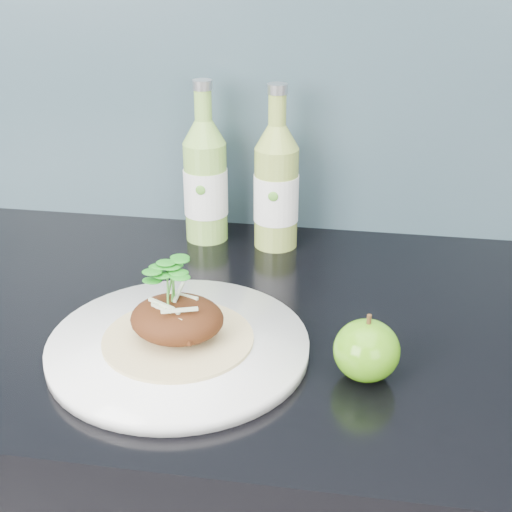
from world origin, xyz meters
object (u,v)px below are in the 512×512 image
object	(u,v)px
green_apple	(367,350)
cider_bottle_left	(205,181)
cider_bottle_right	(276,187)
dinner_plate	(179,346)

from	to	relation	value
green_apple	cider_bottle_left	distance (m)	0.42
cider_bottle_left	cider_bottle_right	world-z (taller)	same
green_apple	cider_bottle_left	bearing A→B (deg)	126.86
green_apple	cider_bottle_left	world-z (taller)	cider_bottle_left
cider_bottle_left	cider_bottle_right	size ratio (longest dim) A/B	1.00
green_apple	cider_bottle_right	world-z (taller)	cider_bottle_right
dinner_plate	cider_bottle_right	xyz separation A→B (m)	(0.07, 0.31, 0.08)
green_apple	dinner_plate	bearing A→B (deg)	176.04
dinner_plate	green_apple	bearing A→B (deg)	-3.96
dinner_plate	green_apple	distance (m)	0.21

